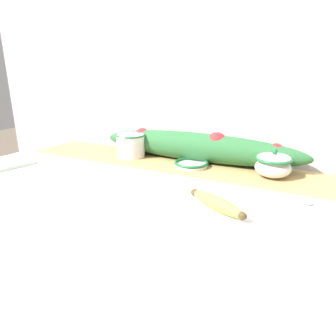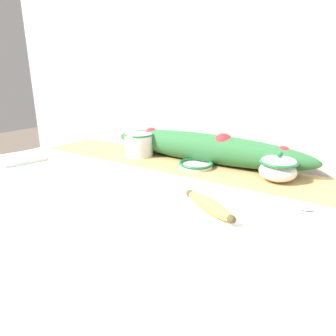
{
  "view_description": "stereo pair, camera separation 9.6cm",
  "coord_description": "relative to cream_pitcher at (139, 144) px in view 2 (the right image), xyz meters",
  "views": [
    {
      "loc": [
        0.42,
        -0.84,
        1.27
      ],
      "look_at": [
        0.01,
        -0.03,
        0.97
      ],
      "focal_mm": 32.0,
      "sensor_mm": 36.0,
      "label": 1
    },
    {
      "loc": [
        0.5,
        -0.79,
        1.27
      ],
      "look_at": [
        0.01,
        -0.03,
        0.97
      ],
      "focal_mm": 32.0,
      "sensor_mm": 36.0,
      "label": 2
    }
  ],
  "objects": [
    {
      "name": "small_dish",
      "position": [
        0.28,
        -0.02,
        -0.04
      ],
      "size": [
        0.13,
        0.13,
        0.02
      ],
      "color": "white",
      "rests_on": "countertop"
    },
    {
      "name": "countertop",
      "position": [
        0.27,
        -0.18,
        -0.52
      ],
      "size": [
        1.53,
        0.63,
        0.92
      ],
      "primitive_type": "cube",
      "color": "silver",
      "rests_on": "ground_plane"
    },
    {
      "name": "cream_pitcher",
      "position": [
        0.0,
        0.0,
        0.0
      ],
      "size": [
        0.12,
        0.14,
        0.1
      ],
      "color": "white",
      "rests_on": "countertop"
    },
    {
      "name": "sugar_bowl",
      "position": [
        0.57,
        -0.0,
        -0.01
      ],
      "size": [
        0.12,
        0.12,
        0.1
      ],
      "color": "white",
      "rests_on": "countertop"
    },
    {
      "name": "spoon",
      "position": [
        0.68,
        -0.18,
        -0.05
      ],
      "size": [
        0.16,
        0.05,
        0.01
      ],
      "rotation": [
        0.0,
        0.0,
        -0.17
      ],
      "color": "silver",
      "rests_on": "countertop"
    },
    {
      "name": "napkin_stack",
      "position": [
        -0.37,
        -0.31,
        -0.05
      ],
      "size": [
        0.2,
        0.2,
        0.02
      ],
      "primitive_type": "cube",
      "rotation": [
        0.0,
        0.0,
        -0.24
      ],
      "color": "silver",
      "rests_on": "countertop"
    },
    {
      "name": "poinsettia_garland",
      "position": [
        0.27,
        0.07,
        0.01
      ],
      "size": [
        0.85,
        0.12,
        0.12
      ],
      "color": "#2D6B38",
      "rests_on": "countertop"
    },
    {
      "name": "back_wall",
      "position": [
        0.27,
        0.15,
        0.22
      ],
      "size": [
        2.33,
        0.04,
        2.4
      ],
      "primitive_type": "cube",
      "color": "silver",
      "rests_on": "ground_plane"
    },
    {
      "name": "table_runner",
      "position": [
        0.27,
        -0.0,
        -0.05
      ],
      "size": [
        1.41,
        0.25,
        0.0
      ],
      "primitive_type": "cube",
      "color": "tan",
      "rests_on": "countertop"
    },
    {
      "name": "banana",
      "position": [
        0.48,
        -0.33,
        -0.04
      ],
      "size": [
        0.19,
        0.12,
        0.04
      ],
      "rotation": [
        0.0,
        0.0,
        -0.49
      ],
      "color": "#DBCC4C",
      "rests_on": "countertop"
    }
  ]
}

